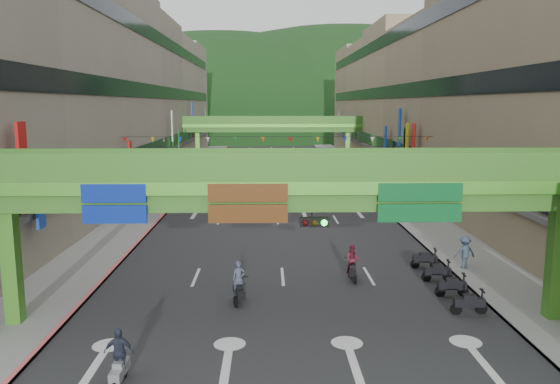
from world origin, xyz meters
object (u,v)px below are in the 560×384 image
object	(u,v)px
scooter_rider_mid	(353,263)
car_silver	(253,187)
car_yellow	(298,164)
overpass_near	(312,201)
pedestrian_red	(407,212)
scooter_rider_near	(239,284)

from	to	relation	value
scooter_rider_mid	car_silver	size ratio (longest dim) A/B	0.47
car_yellow	overpass_near	bearing A→B (deg)	-97.76
scooter_rider_mid	overpass_near	bearing A→B (deg)	-113.61
car_yellow	pedestrian_red	xyz separation A→B (m)	(6.35, -34.73, 0.13)
overpass_near	pedestrian_red	world-z (taller)	overpass_near
car_silver	car_yellow	xyz separation A→B (m)	(5.69, 21.29, 0.02)
scooter_rider_near	car_silver	distance (m)	30.12
scooter_rider_mid	car_silver	world-z (taller)	scooter_rider_mid
overpass_near	scooter_rider_mid	xyz separation A→B (m)	(2.60, 5.95, -4.26)
scooter_rider_near	car_silver	xyz separation A→B (m)	(-0.17, 30.12, -0.25)
overpass_near	car_silver	world-z (taller)	overpass_near
overpass_near	scooter_rider_near	distance (m)	6.02
car_yellow	scooter_rider_near	bearing A→B (deg)	-101.24
scooter_rider_mid	pedestrian_red	world-z (taller)	scooter_rider_mid
scooter_rider_near	pedestrian_red	distance (m)	20.47
car_yellow	pedestrian_red	size ratio (longest dim) A/B	2.45
scooter_rider_mid	car_yellow	distance (m)	48.39
scooter_rider_near	car_yellow	distance (m)	51.70
scooter_rider_near	scooter_rider_mid	bearing A→B (deg)	28.35
overpass_near	scooter_rider_mid	bearing A→B (deg)	66.39
car_silver	car_yellow	size ratio (longest dim) A/B	1.01
scooter_rider_near	car_yellow	world-z (taller)	scooter_rider_near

